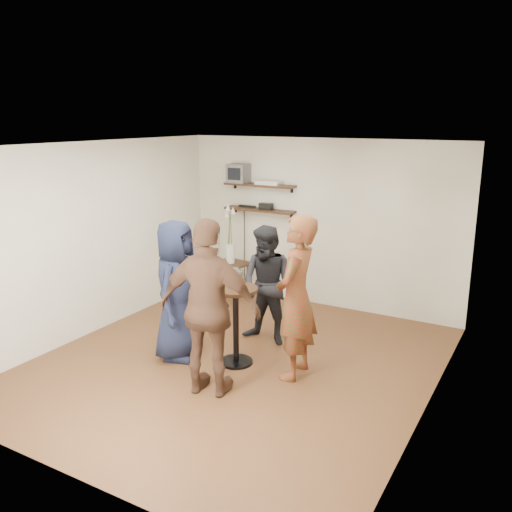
# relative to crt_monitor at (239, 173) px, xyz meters

# --- Properties ---
(room) EXTENTS (4.58, 5.08, 2.68)m
(room) POSITION_rel_crt_monitor_xyz_m (1.38, -2.38, -0.72)
(room) COLOR #4C2618
(room) RESTS_ON ground
(shelf_upper) EXTENTS (1.20, 0.25, 0.04)m
(shelf_upper) POSITION_rel_crt_monitor_xyz_m (0.38, 0.00, -0.17)
(shelf_upper) COLOR black
(shelf_upper) RESTS_ON room
(shelf_lower) EXTENTS (1.20, 0.25, 0.04)m
(shelf_lower) POSITION_rel_crt_monitor_xyz_m (0.38, 0.00, -0.57)
(shelf_lower) COLOR black
(shelf_lower) RESTS_ON room
(crt_monitor) EXTENTS (0.32, 0.30, 0.30)m
(crt_monitor) POSITION_rel_crt_monitor_xyz_m (0.00, 0.00, 0.00)
(crt_monitor) COLOR #59595B
(crt_monitor) RESTS_ON shelf_upper
(dvd_deck) EXTENTS (0.40, 0.24, 0.06)m
(dvd_deck) POSITION_rel_crt_monitor_xyz_m (0.56, 0.00, -0.12)
(dvd_deck) COLOR silver
(dvd_deck) RESTS_ON shelf_upper
(radio) EXTENTS (0.22, 0.10, 0.10)m
(radio) POSITION_rel_crt_monitor_xyz_m (0.50, 0.00, -0.50)
(radio) COLOR black
(radio) RESTS_ON shelf_lower
(power_strip) EXTENTS (0.30, 0.05, 0.03)m
(power_strip) POSITION_rel_crt_monitor_xyz_m (0.12, 0.05, -0.54)
(power_strip) COLOR black
(power_strip) RESTS_ON shelf_lower
(side_table) EXTENTS (0.58, 0.58, 0.62)m
(side_table) POSITION_rel_crt_monitor_xyz_m (0.06, -0.39, -1.50)
(side_table) COLOR black
(side_table) RESTS_ON room
(vase_lilies) EXTENTS (0.19, 0.20, 0.98)m
(vase_lilies) POSITION_rel_crt_monitor_xyz_m (0.06, -0.40, -1.09)
(vase_lilies) COLOR silver
(vase_lilies) RESTS_ON side_table
(drinks_table) EXTENTS (0.53, 0.53, 0.96)m
(drinks_table) POSITION_rel_crt_monitor_xyz_m (1.38, -2.37, -1.40)
(drinks_table) COLOR black
(drinks_table) RESTS_ON room
(wine_glass_fl) EXTENTS (0.06, 0.06, 0.19)m
(wine_glass_fl) POSITION_rel_crt_monitor_xyz_m (1.33, -2.40, -0.93)
(wine_glass_fl) COLOR silver
(wine_glass_fl) RESTS_ON drinks_table
(wine_glass_fr) EXTENTS (0.07, 0.07, 0.22)m
(wine_glass_fr) POSITION_rel_crt_monitor_xyz_m (1.45, -2.38, -0.91)
(wine_glass_fr) COLOR silver
(wine_glass_fr) RESTS_ON drinks_table
(wine_glass_bl) EXTENTS (0.07, 0.07, 0.22)m
(wine_glass_bl) POSITION_rel_crt_monitor_xyz_m (1.34, -2.30, -0.91)
(wine_glass_bl) COLOR silver
(wine_glass_bl) RESTS_ON drinks_table
(wine_glass_br) EXTENTS (0.07, 0.07, 0.21)m
(wine_glass_br) POSITION_rel_crt_monitor_xyz_m (1.40, -2.34, -0.92)
(wine_glass_br) COLOR silver
(wine_glass_br) RESTS_ON drinks_table
(person_plaid) EXTENTS (0.52, 0.73, 1.88)m
(person_plaid) POSITION_rel_crt_monitor_xyz_m (2.13, -2.29, -1.08)
(person_plaid) COLOR #A3121D
(person_plaid) RESTS_ON room
(person_dark) EXTENTS (0.78, 0.62, 1.56)m
(person_dark) POSITION_rel_crt_monitor_xyz_m (1.41, -1.61, -1.24)
(person_dark) COLOR black
(person_dark) RESTS_ON room
(person_navy) EXTENTS (0.74, 0.96, 1.73)m
(person_navy) POSITION_rel_crt_monitor_xyz_m (0.65, -2.55, -1.15)
(person_navy) COLOR black
(person_navy) RESTS_ON room
(person_brown) EXTENTS (1.19, 0.67, 1.92)m
(person_brown) POSITION_rel_crt_monitor_xyz_m (1.52, -3.11, -1.06)
(person_brown) COLOR #4C3020
(person_brown) RESTS_ON room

